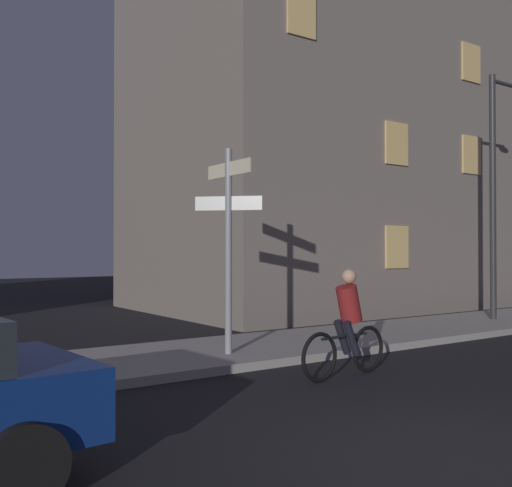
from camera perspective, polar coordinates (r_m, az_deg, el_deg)
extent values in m
plane|color=black|center=(5.76, 20.31, -19.74)|extent=(80.00, 80.00, 0.00)
cube|color=#9E9991|center=(10.27, -8.70, -10.89)|extent=(40.00, 2.80, 0.14)
cylinder|color=gray|center=(10.11, -2.66, -0.72)|extent=(0.12, 0.12, 3.49)
cube|color=beige|center=(10.21, -2.65, 7.13)|extent=(0.03, 1.32, 0.24)
cube|color=white|center=(10.14, -2.66, 3.88)|extent=(0.85, 0.85, 0.24)
cylinder|color=#2D2D30|center=(16.50, 21.78, 4.21)|extent=(0.16, 0.16, 6.31)
cylinder|color=#2D2D30|center=(17.55, 22.93, 13.88)|extent=(1.30, 0.10, 0.10)
cylinder|color=black|center=(4.90, -21.41, -19.25)|extent=(0.65, 0.27, 0.64)
torus|color=black|center=(8.71, 6.12, -10.79)|extent=(0.72, 0.13, 0.72)
torus|color=black|center=(9.54, 10.70, -9.91)|extent=(0.72, 0.13, 0.72)
cylinder|color=black|center=(9.08, 8.51, -8.78)|extent=(1.00, 0.15, 0.04)
cylinder|color=maroon|center=(9.10, 8.92, -5.75)|extent=(0.48, 0.36, 0.61)
sphere|color=tan|center=(9.07, 8.91, -3.14)|extent=(0.22, 0.22, 0.22)
cylinder|color=black|center=(9.06, 9.16, -8.99)|extent=(0.35, 0.15, 0.55)
cylinder|color=black|center=(9.18, 8.29, -8.88)|extent=(0.35, 0.15, 0.55)
cube|color=slate|center=(22.35, 8.31, 17.31)|extent=(13.85, 8.02, 17.62)
cube|color=#F2C672|center=(17.19, 13.39, -0.33)|extent=(0.90, 0.06, 1.20)
cube|color=#F2C672|center=(17.45, 13.36, 9.31)|extent=(0.90, 0.06, 1.20)
cube|color=#F2C672|center=(20.14, 19.99, 7.98)|extent=(0.90, 0.06, 1.20)
cube|color=#F2C672|center=(15.94, 4.40, 21.23)|extent=(0.90, 0.06, 1.20)
cube|color=#F2C672|center=(20.78, 19.95, 15.98)|extent=(0.90, 0.06, 1.20)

